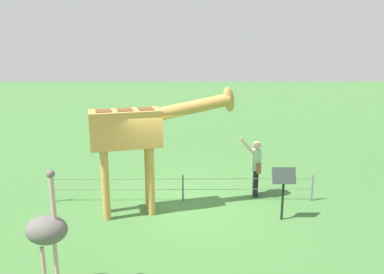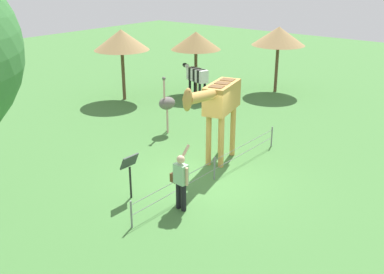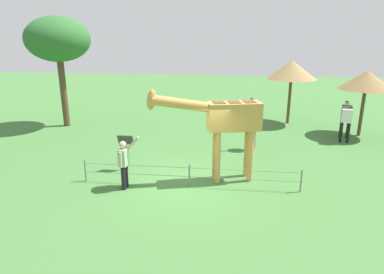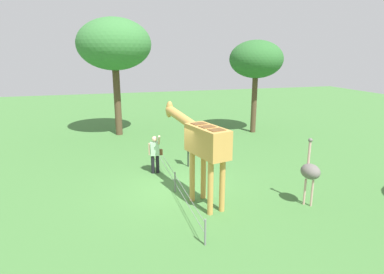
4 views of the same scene
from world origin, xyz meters
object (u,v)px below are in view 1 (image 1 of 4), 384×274
object	(u,v)px
ostrich	(47,230)
info_sign	(284,183)
giraffe	(138,132)
visitor	(256,165)

from	to	relation	value
ostrich	info_sign	xyz separation A→B (m)	(4.67, 2.80, -0.23)
giraffe	info_sign	distance (m)	3.71
giraffe	info_sign	bearing A→B (deg)	-7.73
visitor	info_sign	xyz separation A→B (m)	(0.41, -1.51, 0.05)
giraffe	info_sign	size ratio (longest dim) A/B	2.78
visitor	ostrich	distance (m)	6.06
giraffe	ostrich	distance (m)	3.59
visitor	info_sign	world-z (taller)	visitor
giraffe	visitor	distance (m)	3.47
visitor	ostrich	size ratio (longest dim) A/B	0.76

